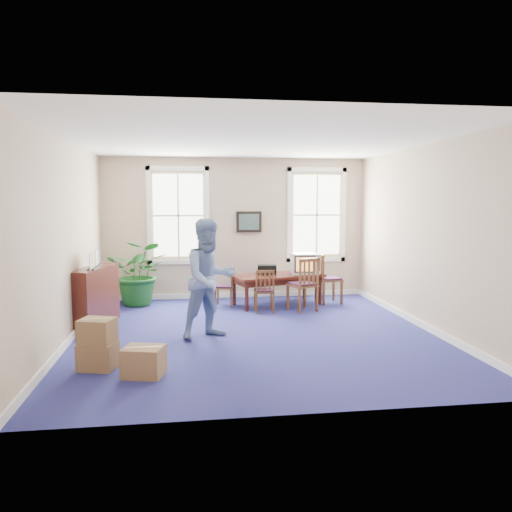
{
  "coord_description": "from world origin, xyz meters",
  "views": [
    {
      "loc": [
        -1.12,
        -8.15,
        2.23
      ],
      "look_at": [
        0.1,
        0.6,
        1.25
      ],
      "focal_mm": 35.0,
      "sensor_mm": 36.0,
      "label": 1
    }
  ],
  "objects": [
    {
      "name": "chair_near_left",
      "position": [
        0.4,
        1.63,
        0.44
      ],
      "size": [
        0.4,
        0.4,
        0.87
      ],
      "primitive_type": null,
      "rotation": [
        0.0,
        0.0,
        3.11
      ],
      "color": "brown",
      "rests_on": "ground"
    },
    {
      "name": "equipment_bag",
      "position": [
        0.58,
        2.33,
        0.76
      ],
      "size": [
        0.43,
        0.31,
        0.2
      ],
      "primitive_type": "cube",
      "rotation": [
        0.0,
        0.0,
        -0.13
      ],
      "color": "black",
      "rests_on": "conference_table"
    },
    {
      "name": "brochure_rack",
      "position": [
        -2.73,
        0.82,
        1.19
      ],
      "size": [
        0.14,
        0.72,
        0.32
      ],
      "primitive_type": null,
      "rotation": [
        0.0,
        0.0,
        -0.02
      ],
      "color": "#99999E",
      "rests_on": "credenza"
    },
    {
      "name": "chair_end_left",
      "position": [
        -0.34,
        2.28,
        0.42
      ],
      "size": [
        0.46,
        0.46,
        0.85
      ],
      "primitive_type": null,
      "rotation": [
        0.0,
        0.0,
        -1.8
      ],
      "color": "brown",
      "rests_on": "ground"
    },
    {
      "name": "window_left",
      "position": [
        -1.3,
        3.23,
        1.9
      ],
      "size": [
        1.4,
        0.12,
        2.2
      ],
      "primitive_type": null,
      "color": "white",
      "rests_on": "ground"
    },
    {
      "name": "chair_near_right",
      "position": [
        1.19,
        1.63,
        0.55
      ],
      "size": [
        0.64,
        0.64,
        1.09
      ],
      "primitive_type": null,
      "rotation": [
        0.0,
        0.0,
        3.52
      ],
      "color": "brown",
      "rests_on": "ground"
    },
    {
      "name": "chair_end_right",
      "position": [
        1.94,
        2.28,
        0.54
      ],
      "size": [
        0.55,
        0.55,
        1.09
      ],
      "primitive_type": null,
      "rotation": [
        0.0,
        0.0,
        1.71
      ],
      "color": "brown",
      "rests_on": "ground"
    },
    {
      "name": "floor",
      "position": [
        0.0,
        0.0,
        0.0
      ],
      "size": [
        6.5,
        6.5,
        0.0
      ],
      "primitive_type": "plane",
      "color": "navy",
      "rests_on": "ground"
    },
    {
      "name": "wall_left",
      "position": [
        -3.0,
        0.0,
        1.6
      ],
      "size": [
        0.0,
        6.5,
        6.5
      ],
      "primitive_type": "plane",
      "rotation": [
        1.57,
        0.0,
        1.57
      ],
      "color": "tan",
      "rests_on": "ground"
    },
    {
      "name": "credenza",
      "position": [
        -2.75,
        0.82,
        0.51
      ],
      "size": [
        0.71,
        1.36,
        1.03
      ],
      "primitive_type": "cube",
      "rotation": [
        0.0,
        0.0,
        -0.27
      ],
      "color": "#471B13",
      "rests_on": "ground"
    },
    {
      "name": "wall_front",
      "position": [
        0.0,
        -3.25,
        1.6
      ],
      "size": [
        6.5,
        0.0,
        6.5
      ],
      "primitive_type": "plane",
      "rotation": [
        -1.57,
        0.0,
        0.0
      ],
      "color": "tan",
      "rests_on": "ground"
    },
    {
      "name": "game_console",
      "position": [
        1.63,
        2.28,
        0.68
      ],
      "size": [
        0.19,
        0.22,
        0.05
      ],
      "primitive_type": "cube",
      "rotation": [
        0.0,
        0.0,
        0.12
      ],
      "color": "white",
      "rests_on": "conference_table"
    },
    {
      "name": "wall_back",
      "position": [
        0.0,
        3.25,
        1.6
      ],
      "size": [
        6.5,
        0.0,
        6.5
      ],
      "primitive_type": "plane",
      "rotation": [
        1.57,
        0.0,
        0.0
      ],
      "color": "tan",
      "rests_on": "ground"
    },
    {
      "name": "wall_right",
      "position": [
        3.0,
        0.0,
        1.6
      ],
      "size": [
        0.0,
        6.5,
        6.5
      ],
      "primitive_type": "plane",
      "rotation": [
        1.57,
        0.0,
        -1.57
      ],
      "color": "tan",
      "rests_on": "ground"
    },
    {
      "name": "window_right",
      "position": [
        1.9,
        3.23,
        1.9
      ],
      "size": [
        1.4,
        0.12,
        2.2
      ],
      "primitive_type": null,
      "color": "white",
      "rests_on": "ground"
    },
    {
      "name": "baseboard_left",
      "position": [
        -2.97,
        0.0,
        0.06
      ],
      "size": [
        0.04,
        6.5,
        0.12
      ],
      "primitive_type": "cube",
      "color": "white",
      "rests_on": "ground"
    },
    {
      "name": "baseboard_right",
      "position": [
        2.97,
        0.0,
        0.06
      ],
      "size": [
        0.04,
        6.5,
        0.12
      ],
      "primitive_type": "cube",
      "color": "white",
      "rests_on": "ground"
    },
    {
      "name": "wall_picture",
      "position": [
        0.3,
        3.2,
        1.75
      ],
      "size": [
        0.58,
        0.06,
        0.48
      ],
      "primitive_type": null,
      "color": "black",
      "rests_on": "ground"
    },
    {
      "name": "cardboard_boxes",
      "position": [
        -2.14,
        -1.39,
        0.36
      ],
      "size": [
        1.51,
        1.51,
        0.71
      ],
      "primitive_type": null,
      "rotation": [
        0.0,
        0.0,
        -0.24
      ],
      "color": "olive",
      "rests_on": "ground"
    },
    {
      "name": "ceiling",
      "position": [
        0.0,
        0.0,
        3.2
      ],
      "size": [
        6.5,
        6.5,
        0.0
      ],
      "primitive_type": "plane",
      "rotation": [
        3.14,
        0.0,
        0.0
      ],
      "color": "white",
      "rests_on": "ground"
    },
    {
      "name": "conference_table",
      "position": [
        0.8,
        2.28,
        0.33
      ],
      "size": [
        2.1,
        1.39,
        0.66
      ],
      "primitive_type": null,
      "rotation": [
        0.0,
        0.0,
        0.29
      ],
      "color": "#471B13",
      "rests_on": "ground"
    },
    {
      "name": "man",
      "position": [
        -0.76,
        -0.13,
        0.97
      ],
      "size": [
        1.18,
        1.08,
        1.95
      ],
      "primitive_type": "imported",
      "rotation": [
        0.0,
        0.0,
        0.46
      ],
      "color": "#718DBF",
      "rests_on": "ground"
    },
    {
      "name": "potted_plant",
      "position": [
        -2.13,
        2.66,
        0.69
      ],
      "size": [
        1.4,
        1.26,
        1.39
      ],
      "primitive_type": "imported",
      "rotation": [
        0.0,
        0.0,
        -0.15
      ],
      "color": "#154E19",
      "rests_on": "ground"
    },
    {
      "name": "baseboard_back",
      "position": [
        0.0,
        3.22,
        0.06
      ],
      "size": [
        6.0,
        0.04,
        0.12
      ],
      "primitive_type": "cube",
      "color": "white",
      "rests_on": "ground"
    },
    {
      "name": "crt_tv",
      "position": [
        1.37,
        2.33,
        0.88
      ],
      "size": [
        0.51,
        0.55,
        0.44
      ],
      "primitive_type": null,
      "rotation": [
        0.0,
        0.0,
        -0.05
      ],
      "color": "#B7B7BC",
      "rests_on": "conference_table"
    }
  ]
}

